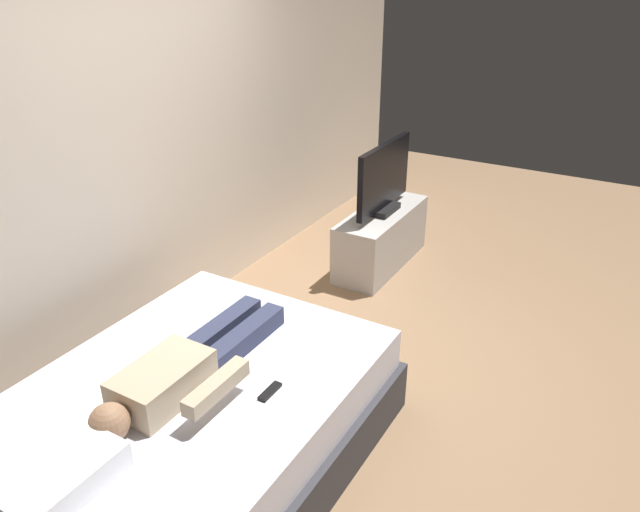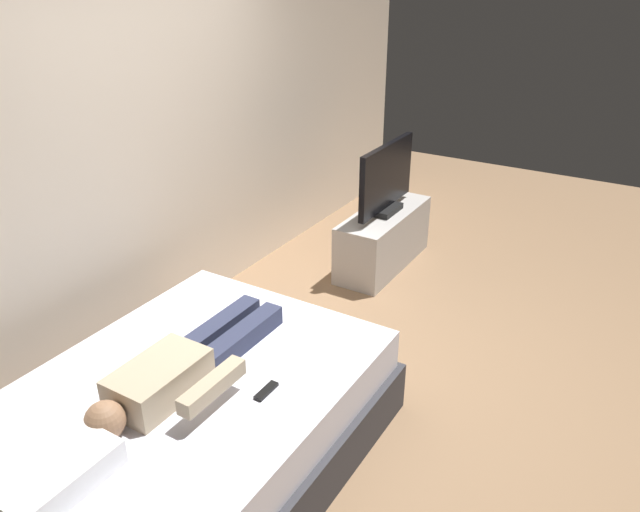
# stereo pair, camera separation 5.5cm
# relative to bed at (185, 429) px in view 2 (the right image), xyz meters

# --- Properties ---
(ground_plane) EXTENTS (10.00, 10.00, 0.00)m
(ground_plane) POSITION_rel_bed_xyz_m (1.07, -0.31, -0.26)
(ground_plane) COLOR #8C6B4C
(back_wall) EXTENTS (6.40, 0.10, 2.80)m
(back_wall) POSITION_rel_bed_xyz_m (1.47, 1.20, 1.14)
(back_wall) COLOR beige
(back_wall) RESTS_ON ground
(bed) EXTENTS (2.10, 1.54, 0.54)m
(bed) POSITION_rel_bed_xyz_m (0.00, 0.00, 0.00)
(bed) COLOR #333338
(bed) RESTS_ON ground
(pillow) EXTENTS (0.48, 0.34, 0.12)m
(pillow) POSITION_rel_bed_xyz_m (-0.73, 0.00, 0.34)
(pillow) COLOR white
(pillow) RESTS_ON bed
(person) EXTENTS (1.26, 0.46, 0.18)m
(person) POSITION_rel_bed_xyz_m (0.03, 0.01, 0.36)
(person) COLOR tan
(person) RESTS_ON bed
(remote) EXTENTS (0.15, 0.04, 0.02)m
(remote) POSITION_rel_bed_xyz_m (0.18, -0.40, 0.29)
(remote) COLOR black
(remote) RESTS_ON bed
(tv_stand) EXTENTS (1.10, 0.40, 0.50)m
(tv_stand) POSITION_rel_bed_xyz_m (2.69, 0.17, -0.01)
(tv_stand) COLOR #B7B2AD
(tv_stand) RESTS_ON ground
(tv) EXTENTS (0.88, 0.20, 0.59)m
(tv) POSITION_rel_bed_xyz_m (2.69, 0.17, 0.52)
(tv) COLOR black
(tv) RESTS_ON tv_stand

